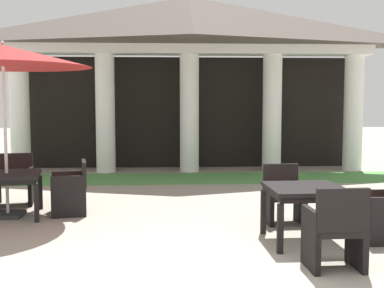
# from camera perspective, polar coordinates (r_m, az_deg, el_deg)

# --- Properties ---
(background_pavilion) EXTENTS (9.93, 2.95, 4.52)m
(background_pavilion) POSITION_cam_1_polar(r_m,az_deg,el_deg) (12.95, -0.33, 12.14)
(background_pavilion) COLOR white
(background_pavilion) RESTS_ON ground
(lawn_strip) EXTENTS (11.73, 1.78, 0.01)m
(lawn_strip) POSITION_cam_1_polar(r_m,az_deg,el_deg) (11.68, -0.03, -4.02)
(lawn_strip) COLOR #519347
(lawn_strip) RESTS_ON ground
(patio_table_near_foreground) EXTENTS (1.00, 1.00, 0.73)m
(patio_table_near_foreground) POSITION_cam_1_polar(r_m,az_deg,el_deg) (6.52, 13.14, -5.71)
(patio_table_near_foreground) COLOR black
(patio_table_near_foreground) RESTS_ON ground
(patio_chair_near_foreground_south) EXTENTS (0.60, 0.53, 0.93)m
(patio_chair_near_foreground_south) POSITION_cam_1_polar(r_m,az_deg,el_deg) (5.60, 16.40, -9.70)
(patio_chair_near_foreground_south) COLOR black
(patio_chair_near_foreground_south) RESTS_ON ground
(patio_chair_near_foreground_east) EXTENTS (0.55, 0.60, 0.81)m
(patio_chair_near_foreground_east) POSITION_cam_1_polar(r_m,az_deg,el_deg) (6.95, 21.39, -7.33)
(patio_chair_near_foreground_east) COLOR black
(patio_chair_near_foreground_east) RESTS_ON ground
(patio_chair_near_foreground_north) EXTENTS (0.58, 0.54, 0.87)m
(patio_chair_near_foreground_north) POSITION_cam_1_polar(r_m,az_deg,el_deg) (7.55, 10.67, -6.03)
(patio_chair_near_foreground_north) COLOR black
(patio_chair_near_foreground_north) RESTS_ON ground
(patio_table_mid_left) EXTENTS (1.19, 1.19, 0.70)m
(patio_table_mid_left) POSITION_cam_1_polar(r_m,az_deg,el_deg) (8.27, -20.83, -3.83)
(patio_table_mid_left) COLOR black
(patio_table_mid_left) RESTS_ON ground
(patio_umbrella_mid_left) EXTENTS (2.73, 2.73, 2.77)m
(patio_umbrella_mid_left) POSITION_cam_1_polar(r_m,az_deg,el_deg) (8.21, -21.24, 9.49)
(patio_umbrella_mid_left) COLOR #2D2D2D
(patio_umbrella_mid_left) RESTS_ON ground
(patio_chair_mid_left_north) EXTENTS (0.73, 0.67, 0.90)m
(patio_chair_mid_left_north) POSITION_cam_1_polar(r_m,az_deg,el_deg) (9.26, -20.06, -4.09)
(patio_chair_mid_left_north) COLOR black
(patio_chair_mid_left_north) RESTS_ON ground
(patio_chair_mid_left_east) EXTENTS (0.66, 0.73, 0.86)m
(patio_chair_mid_left_east) POSITION_cam_1_polar(r_m,az_deg,el_deg) (8.24, -13.96, -5.07)
(patio_chair_mid_left_east) COLOR black
(patio_chair_mid_left_east) RESTS_ON ground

